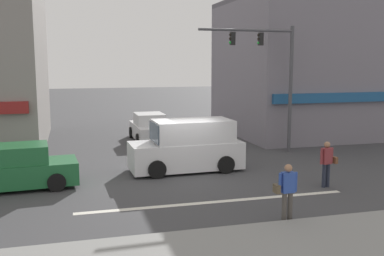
{
  "coord_description": "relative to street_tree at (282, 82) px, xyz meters",
  "views": [
    {
      "loc": [
        -4.42,
        -16.81,
        4.52
      ],
      "look_at": [
        0.67,
        2.0,
        1.6
      ],
      "focal_mm": 42.0,
      "sensor_mm": 36.0,
      "label": 1
    }
  ],
  "objects": [
    {
      "name": "ground_plane",
      "position": [
        -7.24,
        -6.65,
        -3.32
      ],
      "size": [
        120.0,
        120.0,
        0.0
      ],
      "primitive_type": "plane",
      "color": "#3D3D3F"
    },
    {
      "name": "lane_marking_stripe",
      "position": [
        -7.24,
        -10.15,
        -3.31
      ],
      "size": [
        9.0,
        0.24,
        0.01
      ],
      "primitive_type": "cube",
      "color": "silver",
      "rests_on": "ground"
    },
    {
      "name": "building_right_corner",
      "position": [
        3.78,
        2.13,
        0.84
      ],
      "size": [
        11.7,
        9.52,
        8.32
      ],
      "color": "slate",
      "rests_on": "ground"
    },
    {
      "name": "street_tree",
      "position": [
        0.0,
        0.0,
        0.0
      ],
      "size": [
        2.82,
        2.82,
        4.75
      ],
      "color": "#4C3823",
      "rests_on": "ground"
    },
    {
      "name": "utility_pole_far_right",
      "position": [
        1.29,
        3.17,
        1.18
      ],
      "size": [
        1.4,
        0.22,
        8.7
      ],
      "color": "brown",
      "rests_on": "ground"
    },
    {
      "name": "traffic_light_mast",
      "position": [
        -2.11,
        -3.28,
        0.86
      ],
      "size": [
        4.89,
        0.31,
        6.2
      ],
      "color": "#47474C",
      "rests_on": "ground"
    },
    {
      "name": "van_parked_curbside",
      "position": [
        -7.06,
        -5.8,
        -2.31
      ],
      "size": [
        4.66,
        2.15,
        2.11
      ],
      "color": "silver",
      "rests_on": "ground"
    },
    {
      "name": "sedan_crossing_leftbound",
      "position": [
        -13.57,
        -6.81,
        -2.61
      ],
      "size": [
        4.22,
        2.12,
        1.58
      ],
      "color": "#1E6033",
      "rests_on": "ground"
    },
    {
      "name": "sedan_waiting_far",
      "position": [
        -7.41,
        1.58,
        -2.61
      ],
      "size": [
        1.93,
        4.13,
        1.58
      ],
      "color": "silver",
      "rests_on": "ground"
    },
    {
      "name": "pedestrian_foreground_with_bag",
      "position": [
        -5.9,
        -12.38,
        -2.37
      ],
      "size": [
        0.67,
        0.29,
        1.67
      ],
      "color": "#4C4742",
      "rests_on": "ground"
    },
    {
      "name": "pedestrian_mid_crossing",
      "position": [
        -2.86,
        -9.52,
        -2.37
      ],
      "size": [
        0.69,
        0.31,
        1.67
      ],
      "color": "#232838",
      "rests_on": "ground"
    }
  ]
}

